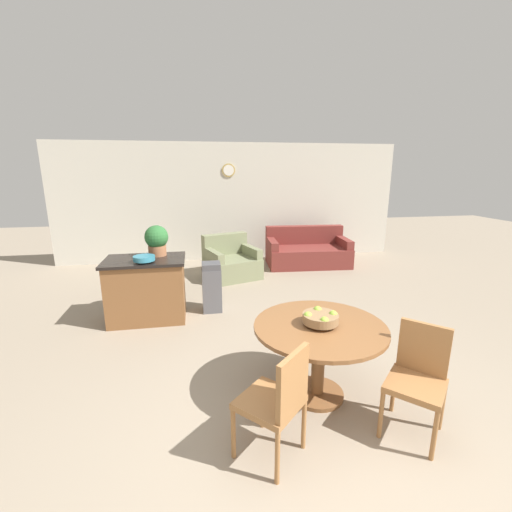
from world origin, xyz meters
TOP-DOWN VIEW (x-y plane):
  - ground_plane at (0.00, 0.00)m, footprint 24.00×24.00m
  - wall_back at (-0.00, 6.10)m, footprint 8.00×0.09m
  - dining_table at (0.20, 0.75)m, footprint 1.21×1.21m
  - dining_chair_near_left at (-0.34, 0.11)m, footprint 0.59×0.59m
  - dining_chair_near_right at (0.84, 0.20)m, footprint 0.59×0.59m
  - fruit_bowl at (0.20, 0.75)m, footprint 0.32×0.32m
  - kitchen_island at (-1.59, 2.84)m, footprint 1.10×0.72m
  - teal_bowl at (-1.57, 2.65)m, footprint 0.28×0.28m
  - potted_plant at (-1.43, 3.01)m, footprint 0.33×0.33m
  - trash_bin at (-0.67, 2.98)m, footprint 0.28×0.29m
  - couch at (1.59, 5.22)m, footprint 1.85×1.11m
  - armchair at (-0.20, 4.65)m, footprint 1.18×1.18m

SIDE VIEW (x-z plane):
  - ground_plane at x=0.00m, z-range 0.00..0.00m
  - armchair at x=-0.20m, z-range -0.13..0.69m
  - couch at x=1.59m, z-range -0.13..0.70m
  - trash_bin at x=-0.67m, z-range 0.00..0.75m
  - kitchen_island at x=-1.59m, z-range 0.00..0.90m
  - dining_chair_near_left at x=-0.34m, z-range 0.06..0.96m
  - dining_chair_near_right at x=0.84m, z-range 0.06..0.96m
  - dining_table at x=0.20m, z-range 0.20..0.93m
  - fruit_bowl at x=0.20m, z-range 0.74..0.87m
  - teal_bowl at x=-1.57m, z-range 0.91..0.99m
  - potted_plant at x=-1.43m, z-range 0.91..1.35m
  - wall_back at x=0.00m, z-range 0.00..2.70m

